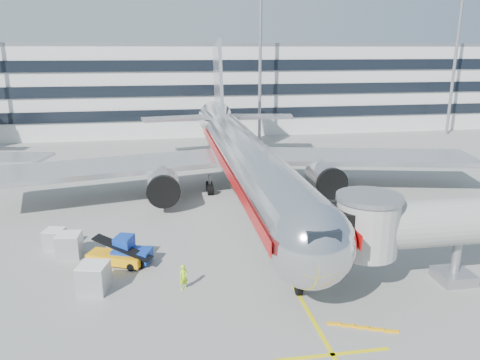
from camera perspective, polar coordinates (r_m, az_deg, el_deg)
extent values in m
plane|color=gray|center=(36.98, 3.59, -7.72)|extent=(180.00, 180.00, 0.00)
cube|color=yellow|center=(46.12, 0.79, -2.84)|extent=(0.25, 70.00, 0.01)
cube|color=yellow|center=(25.28, 11.23, -20.15)|extent=(6.00, 0.25, 0.01)
cylinder|color=silver|center=(43.05, 1.29, 1.62)|extent=(5.00, 36.00, 5.00)
sphere|color=silver|center=(26.49, 8.68, -7.82)|extent=(5.00, 5.00, 5.00)
cone|color=silver|center=(65.24, -2.53, 7.00)|extent=(5.00, 10.00, 5.00)
cube|color=black|center=(24.75, 9.86, -6.78)|extent=(1.80, 1.20, 0.90)
cube|color=#B7B7BC|center=(52.21, 14.29, 2.75)|extent=(24.95, 12.07, 0.50)
cube|color=#B7B7BC|center=(48.12, -15.39, 1.58)|extent=(24.95, 12.07, 0.50)
cylinder|color=#99999E|center=(47.52, 10.33, 0.22)|extent=(3.00, 4.20, 3.00)
cylinder|color=#99999E|center=(44.78, -9.32, -0.69)|extent=(3.00, 4.20, 3.00)
cylinder|color=black|center=(45.71, 11.17, -0.44)|extent=(3.10, 0.50, 3.10)
cylinder|color=black|center=(42.86, -9.30, -1.43)|extent=(3.10, 0.50, 3.10)
cube|color=#B7B7BC|center=(65.21, -2.63, 10.89)|extent=(0.45, 9.39, 13.72)
cube|color=#B7B7BC|center=(67.01, 2.07, 7.75)|extent=(10.41, 4.94, 0.35)
cube|color=#B7B7BC|center=(65.70, -7.45, 7.47)|extent=(10.41, 4.94, 0.35)
cylinder|color=gray|center=(29.63, 7.19, -12.16)|extent=(0.24, 0.24, 1.80)
cylinder|color=black|center=(29.84, 7.16, -12.93)|extent=(0.35, 0.90, 0.90)
cylinder|color=gray|center=(50.20, 3.57, -0.13)|extent=(0.30, 0.30, 2.00)
cylinder|color=gray|center=(49.18, -3.72, -0.47)|extent=(0.30, 0.30, 2.00)
cube|color=#B10D0C|center=(43.51, 4.55, 2.13)|extent=(0.06, 38.00, 0.90)
cube|color=#B10D0C|center=(42.59, -2.04, 1.87)|extent=(0.06, 38.00, 0.90)
cylinder|color=#A8A8A3|center=(32.76, 25.34, -4.54)|extent=(13.00, 3.00, 3.00)
cylinder|color=#A8A8A3|center=(29.69, 15.24, -5.56)|extent=(3.80, 3.80, 3.40)
cylinder|color=gray|center=(29.07, 15.51, -2.07)|extent=(4.00, 4.00, 0.30)
cube|color=black|center=(29.18, 12.91, -5.77)|extent=(1.40, 2.60, 2.60)
cylinder|color=gray|center=(33.69, 24.82, -8.70)|extent=(0.56, 0.56, 3.20)
cube|color=gray|center=(34.19, 24.58, -10.61)|extent=(2.20, 2.20, 0.70)
cylinder|color=black|center=(33.72, 23.29, -10.84)|extent=(0.35, 0.70, 0.70)
cylinder|color=black|center=(34.69, 25.83, -10.39)|extent=(0.35, 0.70, 0.70)
cube|color=silver|center=(91.62, -4.69, 11.18)|extent=(150.00, 24.00, 15.00)
cube|color=black|center=(80.01, -3.86, 8.02)|extent=(150.00, 0.30, 1.80)
cube|color=black|center=(79.57, -3.91, 10.88)|extent=(150.00, 0.30, 1.80)
cube|color=black|center=(79.34, -3.97, 13.76)|extent=(150.00, 0.30, 1.80)
cube|color=gray|center=(91.34, -4.80, 16.07)|extent=(150.00, 24.00, 0.60)
cylinder|color=gray|center=(76.69, 2.47, 14.08)|extent=(0.50, 0.50, 25.00)
cylinder|color=gray|center=(90.10, 24.73, 12.95)|extent=(0.50, 0.50, 25.00)
cube|color=#FDA60A|center=(34.47, -14.86, -9.16)|extent=(4.24, 2.95, 0.64)
cube|color=black|center=(34.14, -14.96, -7.91)|extent=(4.24, 2.62, 1.39)
cylinder|color=black|center=(35.75, -16.40, -8.75)|extent=(0.60, 0.45, 0.54)
cylinder|color=black|center=(34.78, -17.47, -9.56)|extent=(0.60, 0.45, 0.54)
cylinder|color=black|center=(34.43, -12.18, -9.42)|extent=(0.60, 0.45, 0.54)
cylinder|color=black|center=(33.42, -13.15, -10.29)|extent=(0.60, 0.45, 0.54)
cube|color=#0E349F|center=(34.40, -13.00, -8.88)|extent=(2.97, 2.30, 0.84)
cube|color=#0E349F|center=(34.28, -13.96, -7.50)|extent=(1.53, 1.70, 1.03)
cube|color=black|center=(34.15, -14.00, -6.99)|extent=(1.38, 1.49, 0.09)
cylinder|color=black|center=(35.42, -13.80, -8.69)|extent=(0.71, 0.49, 0.66)
cylinder|color=black|center=(34.27, -14.75, -9.62)|extent=(0.71, 0.49, 0.66)
cylinder|color=black|center=(34.80, -11.23, -8.98)|extent=(0.71, 0.49, 0.66)
cylinder|color=black|center=(33.62, -12.10, -9.95)|extent=(0.71, 0.49, 0.66)
cube|color=#B9BCC1|center=(36.63, -20.08, -7.50)|extent=(1.77, 1.77, 1.70)
cube|color=white|center=(36.31, -20.20, -6.23)|extent=(1.77, 1.77, 0.06)
cube|color=#B9BCC1|center=(38.58, -21.65, -6.69)|extent=(1.67, 1.67, 1.43)
cube|color=white|center=(38.32, -21.76, -5.67)|extent=(1.67, 1.67, 0.05)
cube|color=#B9BCC1|center=(31.17, -17.39, -11.35)|extent=(2.08, 2.08, 1.77)
cube|color=white|center=(30.78, -17.53, -9.84)|extent=(2.08, 2.08, 0.07)
imported|color=#B4FF1A|center=(30.27, -6.88, -11.67)|extent=(0.72, 0.63, 1.65)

